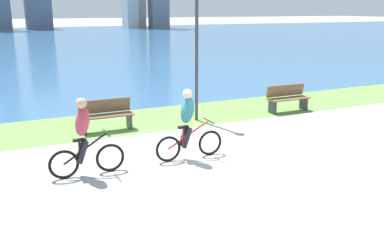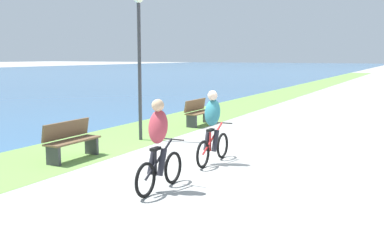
# 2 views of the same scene
# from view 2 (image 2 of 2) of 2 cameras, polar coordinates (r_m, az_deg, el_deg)

# --- Properties ---
(ground_plane) EXTENTS (300.00, 300.00, 0.00)m
(ground_plane) POSITION_cam_2_polar(r_m,az_deg,el_deg) (10.53, 1.99, -5.12)
(ground_plane) COLOR #9E9E99
(grass_strip_bayside) EXTENTS (120.00, 2.82, 0.01)m
(grass_strip_bayside) POSITION_cam_2_polar(r_m,az_deg,el_deg) (12.42, -13.09, -3.27)
(grass_strip_bayside) COLOR #6B9947
(grass_strip_bayside) RESTS_ON ground
(cyclist_lead) EXTENTS (1.67, 0.52, 1.65)m
(cyclist_lead) POSITION_cam_2_polar(r_m,az_deg,el_deg) (10.10, 2.61, -0.90)
(cyclist_lead) COLOR black
(cyclist_lead) RESTS_ON ground
(cyclist_trailing) EXTENTS (1.58, 0.52, 1.66)m
(cyclist_trailing) POSITION_cam_2_polar(r_m,az_deg,el_deg) (8.05, -4.23, -3.21)
(cyclist_trailing) COLOR black
(cyclist_trailing) RESTS_ON ground
(bench_near_path) EXTENTS (1.50, 0.47, 0.90)m
(bench_near_path) POSITION_cam_2_polar(r_m,az_deg,el_deg) (10.91, -15.00, -2.52)
(bench_near_path) COLOR brown
(bench_near_path) RESTS_ON ground
(bench_far_along_path) EXTENTS (1.50, 0.47, 0.90)m
(bench_far_along_path) POSITION_cam_2_polar(r_m,az_deg,el_deg) (15.80, 0.83, 0.97)
(bench_far_along_path) COLOR brown
(bench_far_along_path) RESTS_ON ground
(lamppost_tall) EXTENTS (0.28, 0.28, 4.13)m
(lamppost_tall) POSITION_cam_2_polar(r_m,az_deg,el_deg) (12.93, -6.68, 9.27)
(lamppost_tall) COLOR #38383D
(lamppost_tall) RESTS_ON ground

